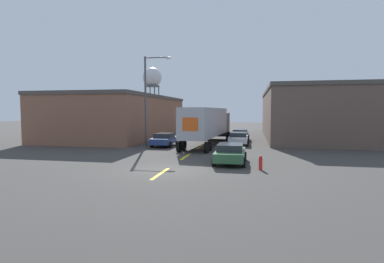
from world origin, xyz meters
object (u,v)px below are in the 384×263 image
(parked_car_right_far, at_px, (240,135))
(street_lamp, at_px, (148,95))
(fire_hydrant, at_px, (261,163))
(parked_car_left_far, at_px, (165,139))
(parked_car_right_mid, at_px, (238,138))
(water_tower, at_px, (152,78))
(semi_truck, at_px, (208,123))
(parked_car_right_near, at_px, (230,153))

(parked_car_right_far, relative_size, street_lamp, 0.47)
(fire_hydrant, bearing_deg, parked_car_left_far, 130.91)
(parked_car_right_mid, xyz_separation_m, street_lamp, (-9.06, -2.53, 4.53))
(parked_car_right_mid, distance_m, fire_hydrant, 13.51)
(parked_car_right_far, distance_m, water_tower, 48.11)
(semi_truck, relative_size, parked_car_right_near, 3.41)
(parked_car_right_near, bearing_deg, water_tower, 114.01)
(parked_car_left_far, xyz_separation_m, fire_hydrant, (9.26, -10.69, -0.29))
(parked_car_right_far, relative_size, parked_car_right_near, 1.00)
(parked_car_right_far, xyz_separation_m, parked_car_left_far, (-7.29, -7.45, 0.00))
(parked_car_right_near, distance_m, water_tower, 62.11)
(parked_car_left_far, bearing_deg, parked_car_right_mid, 20.13)
(parked_car_right_far, relative_size, water_tower, 0.28)
(parked_car_right_far, distance_m, parked_car_left_far, 10.42)
(parked_car_right_far, xyz_separation_m, street_lamp, (-9.06, -7.31, 4.53))
(semi_truck, bearing_deg, parked_car_right_mid, 11.68)
(parked_car_right_mid, relative_size, parked_car_right_near, 1.00)
(parked_car_right_far, xyz_separation_m, parked_car_right_near, (0.00, -16.19, 0.00))
(parked_car_left_far, relative_size, street_lamp, 0.47)
(parked_car_left_far, bearing_deg, water_tower, 110.47)
(fire_hydrant, bearing_deg, street_lamp, 135.53)
(parked_car_right_mid, relative_size, street_lamp, 0.47)
(parked_car_left_far, relative_size, parked_car_right_near, 1.00)
(street_lamp, xyz_separation_m, fire_hydrant, (11.03, -10.83, -4.82))
(semi_truck, xyz_separation_m, parked_car_right_near, (3.14, -10.99, -1.62))
(parked_car_right_mid, bearing_deg, parked_car_right_far, 90.00)
(parked_car_right_mid, distance_m, street_lamp, 10.44)
(semi_truck, height_order, parked_car_right_mid, semi_truck)
(parked_car_right_mid, height_order, parked_car_right_far, same)
(street_lamp, bearing_deg, semi_truck, 19.56)
(semi_truck, relative_size, parked_car_left_far, 3.41)
(parked_car_right_near, xyz_separation_m, fire_hydrant, (1.97, -1.95, -0.29))
(parked_car_left_far, distance_m, street_lamp, 4.87)
(parked_car_left_far, bearing_deg, fire_hydrant, -49.09)
(parked_car_right_mid, bearing_deg, fire_hydrant, -81.60)
(parked_car_right_far, xyz_separation_m, water_tower, (-24.83, 39.55, 11.57))
(parked_car_right_mid, bearing_deg, parked_car_right_near, -90.00)
(semi_truck, xyz_separation_m, parked_car_right_far, (3.14, 5.20, -1.62))
(fire_hydrant, bearing_deg, water_tower, 114.92)
(street_lamp, bearing_deg, fire_hydrant, -44.47)
(parked_car_left_far, bearing_deg, semi_truck, 28.39)
(water_tower, relative_size, street_lamp, 1.65)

